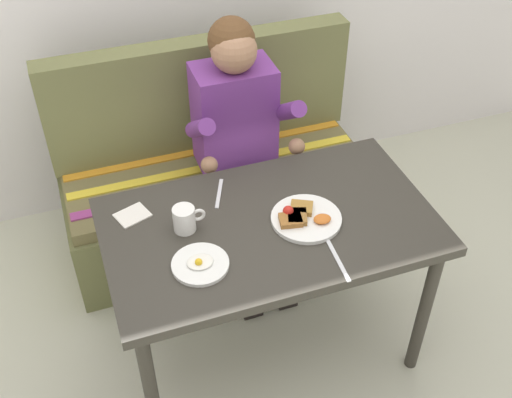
{
  "coord_description": "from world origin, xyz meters",
  "views": [
    {
      "loc": [
        -0.6,
        -1.56,
        2.27
      ],
      "look_at": [
        0.0,
        0.15,
        0.72
      ],
      "focal_mm": 44.15,
      "sensor_mm": 36.0,
      "label": 1
    }
  ],
  "objects_px": {
    "couch": "(214,182)",
    "napkin": "(132,215)",
    "knife": "(338,260)",
    "fork": "(219,193)",
    "person": "(239,129)",
    "coffee_mug": "(185,218)",
    "table": "(269,239)",
    "plate_eggs": "(200,264)",
    "plate_breakfast": "(304,218)"
  },
  "relations": [
    {
      "from": "plate_eggs",
      "to": "coffee_mug",
      "type": "distance_m",
      "value": 0.2
    },
    {
      "from": "couch",
      "to": "napkin",
      "type": "height_order",
      "value": "couch"
    },
    {
      "from": "knife",
      "to": "fork",
      "type": "bearing_deg",
      "value": 124.18
    },
    {
      "from": "table",
      "to": "couch",
      "type": "distance_m",
      "value": 0.83
    },
    {
      "from": "knife",
      "to": "table",
      "type": "bearing_deg",
      "value": 124.13
    },
    {
      "from": "plate_eggs",
      "to": "knife",
      "type": "bearing_deg",
      "value": -16.57
    },
    {
      "from": "person",
      "to": "couch",
      "type": "bearing_deg",
      "value": 114.26
    },
    {
      "from": "person",
      "to": "fork",
      "type": "xyz_separation_m",
      "value": [
        -0.21,
        -0.38,
        -0.01
      ]
    },
    {
      "from": "plate_breakfast",
      "to": "plate_eggs",
      "type": "distance_m",
      "value": 0.42
    },
    {
      "from": "knife",
      "to": "coffee_mug",
      "type": "bearing_deg",
      "value": 147.58
    },
    {
      "from": "person",
      "to": "coffee_mug",
      "type": "xyz_separation_m",
      "value": [
        -0.37,
        -0.52,
        0.04
      ]
    },
    {
      "from": "table",
      "to": "knife",
      "type": "xyz_separation_m",
      "value": [
        0.15,
        -0.26,
        0.08
      ]
    },
    {
      "from": "knife",
      "to": "couch",
      "type": "bearing_deg",
      "value": 102.04
    },
    {
      "from": "couch",
      "to": "napkin",
      "type": "distance_m",
      "value": 0.83
    },
    {
      "from": "knife",
      "to": "napkin",
      "type": "bearing_deg",
      "value": 146.94
    },
    {
      "from": "couch",
      "to": "person",
      "type": "distance_m",
      "value": 0.45
    },
    {
      "from": "couch",
      "to": "napkin",
      "type": "bearing_deg",
      "value": -129.25
    },
    {
      "from": "table",
      "to": "couch",
      "type": "xyz_separation_m",
      "value": [
        0.0,
        0.76,
        -0.32
      ]
    },
    {
      "from": "table",
      "to": "person",
      "type": "xyz_separation_m",
      "value": [
        0.08,
        0.59,
        0.09
      ]
    },
    {
      "from": "plate_breakfast",
      "to": "person",
      "type": "bearing_deg",
      "value": 93.83
    },
    {
      "from": "coffee_mug",
      "to": "plate_breakfast",
      "type": "bearing_deg",
      "value": -13.42
    },
    {
      "from": "napkin",
      "to": "knife",
      "type": "relative_size",
      "value": 0.58
    },
    {
      "from": "person",
      "to": "napkin",
      "type": "bearing_deg",
      "value": -144.19
    },
    {
      "from": "fork",
      "to": "person",
      "type": "bearing_deg",
      "value": 84.32
    },
    {
      "from": "plate_breakfast",
      "to": "plate_eggs",
      "type": "bearing_deg",
      "value": -167.38
    },
    {
      "from": "couch",
      "to": "plate_breakfast",
      "type": "distance_m",
      "value": 0.9
    },
    {
      "from": "plate_breakfast",
      "to": "fork",
      "type": "distance_m",
      "value": 0.35
    },
    {
      "from": "coffee_mug",
      "to": "napkin",
      "type": "distance_m",
      "value": 0.22
    },
    {
      "from": "plate_breakfast",
      "to": "table",
      "type": "bearing_deg",
      "value": 165.66
    },
    {
      "from": "napkin",
      "to": "knife",
      "type": "xyz_separation_m",
      "value": [
        0.61,
        -0.46,
        -0.0
      ]
    },
    {
      "from": "plate_breakfast",
      "to": "coffee_mug",
      "type": "relative_size",
      "value": 2.18
    },
    {
      "from": "fork",
      "to": "knife",
      "type": "bearing_deg",
      "value": -36.54
    },
    {
      "from": "plate_eggs",
      "to": "fork",
      "type": "bearing_deg",
      "value": 63.5
    },
    {
      "from": "plate_breakfast",
      "to": "napkin",
      "type": "bearing_deg",
      "value": 158.35
    },
    {
      "from": "table",
      "to": "knife",
      "type": "relative_size",
      "value": 6.0
    },
    {
      "from": "couch",
      "to": "plate_eggs",
      "type": "relative_size",
      "value": 7.39
    },
    {
      "from": "couch",
      "to": "knife",
      "type": "height_order",
      "value": "couch"
    },
    {
      "from": "fork",
      "to": "coffee_mug",
      "type": "bearing_deg",
      "value": -116.29
    },
    {
      "from": "couch",
      "to": "napkin",
      "type": "xyz_separation_m",
      "value": [
        -0.46,
        -0.56,
        0.4
      ]
    },
    {
      "from": "plate_eggs",
      "to": "knife",
      "type": "height_order",
      "value": "plate_eggs"
    },
    {
      "from": "person",
      "to": "table",
      "type": "bearing_deg",
      "value": -97.61
    },
    {
      "from": "person",
      "to": "plate_eggs",
      "type": "bearing_deg",
      "value": -117.62
    },
    {
      "from": "table",
      "to": "plate_breakfast",
      "type": "xyz_separation_m",
      "value": [
        0.12,
        -0.03,
        0.1
      ]
    },
    {
      "from": "table",
      "to": "plate_breakfast",
      "type": "bearing_deg",
      "value": -14.34
    },
    {
      "from": "couch",
      "to": "coffee_mug",
      "type": "relative_size",
      "value": 12.2
    },
    {
      "from": "napkin",
      "to": "fork",
      "type": "height_order",
      "value": "napkin"
    },
    {
      "from": "plate_breakfast",
      "to": "coffee_mug",
      "type": "bearing_deg",
      "value": 166.58
    },
    {
      "from": "plate_eggs",
      "to": "napkin",
      "type": "relative_size",
      "value": 1.69
    },
    {
      "from": "coffee_mug",
      "to": "knife",
      "type": "distance_m",
      "value": 0.55
    },
    {
      "from": "table",
      "to": "couch",
      "type": "height_order",
      "value": "couch"
    }
  ]
}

